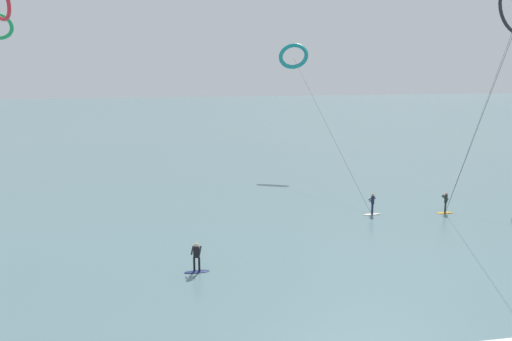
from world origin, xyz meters
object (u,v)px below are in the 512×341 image
Objects in this scene: surfer_ivory at (372,205)px; surfer_navy at (197,259)px; surfer_amber at (445,204)px; kite_teal at (294,56)px.

surfer_ivory is 16.42m from surfer_navy.
surfer_navy is at bearing 136.25° from surfer_ivory.
surfer_amber and surfer_navy have the same top height.
kite_teal is at bearing -98.64° from surfer_navy.
surfer_amber is at bearing -81.89° from surfer_ivory.
surfer_amber is at bearing -47.29° from kite_teal.
kite_teal is (13.64, 27.34, 11.79)m from surfer_navy.
surfer_navy is at bearing -31.51° from surfer_amber.
kite_teal is (-6.43, 20.23, 11.79)m from surfer_amber.
surfer_amber is 1.00× the size of surfer_ivory.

